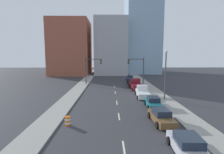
{
  "coord_description": "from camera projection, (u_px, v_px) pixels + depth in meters",
  "views": [
    {
      "loc": [
        -1.12,
        -3.54,
        7.27
      ],
      "look_at": [
        -0.54,
        36.96,
        2.2
      ],
      "focal_mm": 28.0,
      "sensor_mm": 36.0,
      "label": 1
    }
  ],
  "objects": [
    {
      "name": "traffic_barrel",
      "position": [
        68.0,
        121.0,
        18.15
      ],
      "size": [
        0.56,
        0.56,
        0.95
      ],
      "color": "orange",
      "rests_on": "ground"
    },
    {
      "name": "building_brick_left",
      "position": [
        71.0,
        48.0,
        65.98
      ],
      "size": [
        14.0,
        16.0,
        20.04
      ],
      "color": "#9E513D",
      "rests_on": "ground"
    },
    {
      "name": "traffic_signal_right",
      "position": [
        139.0,
        67.0,
        43.06
      ],
      "size": [
        4.04,
        0.35,
        6.7
      ],
      "color": "#38383D",
      "rests_on": "ground"
    },
    {
      "name": "sedan_blue",
      "position": [
        130.0,
        78.0,
        49.93
      ],
      "size": [
        2.18,
        4.3,
        1.49
      ],
      "rotation": [
        0.0,
        0.0,
        -0.06
      ],
      "color": "navy",
      "rests_on": "ground"
    },
    {
      "name": "pickup_truck_white",
      "position": [
        143.0,
        92.0,
        30.55
      ],
      "size": [
        2.47,
        5.53,
        1.93
      ],
      "rotation": [
        0.0,
        0.0,
        -0.05
      ],
      "color": "silver",
      "rests_on": "ground"
    },
    {
      "name": "traffic_signal_left",
      "position": [
        90.0,
        67.0,
        42.89
      ],
      "size": [
        4.04,
        0.35,
        6.7
      ],
      "color": "#38383D",
      "rests_on": "ground"
    },
    {
      "name": "sidewalk_right",
      "position": [
        140.0,
        80.0,
        50.51
      ],
      "size": [
        2.87,
        92.68,
        0.15
      ],
      "color": "gray",
      "rests_on": "ground"
    },
    {
      "name": "lane_stripe_at_30m",
      "position": [
        115.0,
        92.0,
        34.25
      ],
      "size": [
        0.16,
        2.4,
        0.01
      ],
      "primitive_type": "cube",
      "color": "beige",
      "rests_on": "ground"
    },
    {
      "name": "building_office_center",
      "position": [
        111.0,
        47.0,
        70.12
      ],
      "size": [
        12.0,
        20.0,
        20.88
      ],
      "color": "#A8A8AD",
      "rests_on": "ground"
    },
    {
      "name": "lane_stripe_at_17m",
      "position": [
        119.0,
        116.0,
        20.84
      ],
      "size": [
        0.16,
        2.4,
        0.01
      ],
      "primitive_type": "cube",
      "color": "beige",
      "rests_on": "ground"
    },
    {
      "name": "lane_stripe_at_9m",
      "position": [
        124.0,
        148.0,
        13.7
      ],
      "size": [
        0.16,
        2.4,
        0.01
      ],
      "primitive_type": "cube",
      "color": "beige",
      "rests_on": "ground"
    },
    {
      "name": "sidewalk_left",
      "position": [
        86.0,
        80.0,
        50.28
      ],
      "size": [
        2.87,
        92.68,
        0.15
      ],
      "color": "gray",
      "rests_on": "ground"
    },
    {
      "name": "sedan_teal",
      "position": [
        153.0,
        103.0,
        24.38
      ],
      "size": [
        2.15,
        4.31,
        1.5
      ],
      "rotation": [
        0.0,
        0.0,
        -0.03
      ],
      "color": "#196B75",
      "rests_on": "ground"
    },
    {
      "name": "sedan_brown",
      "position": [
        161.0,
        116.0,
        18.84
      ],
      "size": [
        2.23,
        4.76,
        1.53
      ],
      "rotation": [
        0.0,
        0.0,
        0.05
      ],
      "color": "brown",
      "rests_on": "ground"
    },
    {
      "name": "lane_stripe_at_36m",
      "position": [
        114.0,
        87.0,
        40.64
      ],
      "size": [
        0.16,
        2.4,
        0.01
      ],
      "primitive_type": "cube",
      "color": "beige",
      "rests_on": "ground"
    },
    {
      "name": "sedan_silver",
      "position": [
        188.0,
        146.0,
        12.79
      ],
      "size": [
        2.34,
        4.74,
        1.45
      ],
      "rotation": [
        0.0,
        0.0,
        -0.05
      ],
      "color": "#B2B2BC",
      "rests_on": "ground"
    },
    {
      "name": "street_lamp",
      "position": [
        165.0,
        72.0,
        27.79
      ],
      "size": [
        0.44,
        0.44,
        8.05
      ],
      "color": "#4C4C51",
      "rests_on": "ground"
    },
    {
      "name": "sedan_black",
      "position": [
        132.0,
        82.0,
        43.84
      ],
      "size": [
        2.08,
        4.51,
        1.37
      ],
      "rotation": [
        0.0,
        0.0,
        -0.03
      ],
      "color": "black",
      "rests_on": "ground"
    },
    {
      "name": "lane_stripe_at_23m",
      "position": [
        117.0,
        103.0,
        26.9
      ],
      "size": [
        0.16,
        2.4,
        0.01
      ],
      "primitive_type": "cube",
      "color": "beige",
      "rests_on": "ground"
    },
    {
      "name": "building_glass_right",
      "position": [
        141.0,
        24.0,
        73.05
      ],
      "size": [
        13.0,
        20.0,
        40.48
      ],
      "color": "#8CADC6",
      "rests_on": "ground"
    },
    {
      "name": "pickup_truck_maroon",
      "position": [
        136.0,
        85.0,
        37.73
      ],
      "size": [
        2.66,
        5.61,
        2.21
      ],
      "rotation": [
        0.0,
        0.0,
        0.05
      ],
      "color": "maroon",
      "rests_on": "ground"
    }
  ]
}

